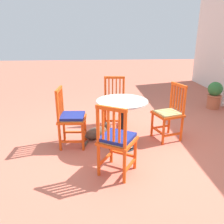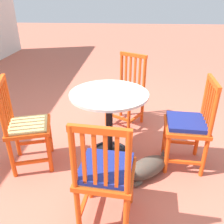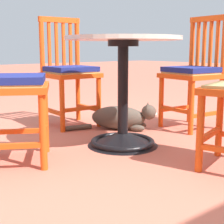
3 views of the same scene
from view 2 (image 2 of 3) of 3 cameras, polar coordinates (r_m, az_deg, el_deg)
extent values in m
plane|color=#BC604C|center=(2.72, -2.09, -8.77)|extent=(24.00, 24.00, 0.00)
cone|color=black|center=(2.60, -0.63, -9.38)|extent=(0.48, 0.48, 0.10)
torus|color=black|center=(2.61, -0.62, -9.82)|extent=(0.44, 0.44, 0.04)
cylinder|color=black|center=(2.42, -0.66, -3.21)|extent=(0.07, 0.07, 0.66)
cylinder|color=black|center=(2.28, -0.71, 3.60)|extent=(0.20, 0.20, 0.04)
cylinder|color=beige|center=(2.27, -0.71, 4.36)|extent=(0.76, 0.76, 0.02)
cylinder|color=#E04C14|center=(2.04, -5.26, -15.15)|extent=(0.04, 0.04, 0.45)
cylinder|color=#E04C14|center=(1.99, 4.63, -16.29)|extent=(0.04, 0.04, 0.45)
cylinder|color=#E04C14|center=(1.65, -8.74, -16.90)|extent=(0.04, 0.04, 0.91)
cylinder|color=#E04C14|center=(1.59, 3.64, -18.52)|extent=(0.04, 0.04, 0.91)
cube|color=#E04C14|center=(1.98, -6.48, -20.19)|extent=(0.34, 0.06, 0.03)
cube|color=#E04C14|center=(1.94, 3.98, -21.54)|extent=(0.34, 0.06, 0.03)
cube|color=#E04C14|center=(2.05, -0.38, -16.90)|extent=(0.06, 0.34, 0.03)
cube|color=#E04C14|center=(1.75, -1.44, -14.48)|extent=(0.44, 0.44, 0.04)
cube|color=tan|center=(1.73, -1.45, -13.93)|extent=(0.38, 0.38, 0.02)
cube|color=#E04C14|center=(1.48, -6.80, -11.00)|extent=(0.02, 0.03, 0.39)
cube|color=#E04C14|center=(1.47, -4.20, -11.33)|extent=(0.02, 0.03, 0.39)
cube|color=#E04C14|center=(1.45, -1.54, -11.65)|extent=(0.02, 0.03, 0.39)
cube|color=#E04C14|center=(1.44, 1.16, -11.94)|extent=(0.02, 0.03, 0.39)
cube|color=#E04C14|center=(1.34, -3.08, -4.43)|extent=(0.07, 0.38, 0.04)
cube|color=navy|center=(1.71, -1.46, -13.17)|extent=(0.39, 0.39, 0.04)
cylinder|color=#E04C14|center=(2.33, 13.08, -9.65)|extent=(0.04, 0.04, 0.45)
cylinder|color=#E04C14|center=(2.61, 12.60, -5.25)|extent=(0.04, 0.04, 0.45)
cylinder|color=#E04C14|center=(2.27, 22.26, -5.23)|extent=(0.04, 0.04, 0.91)
cylinder|color=#E04C14|center=(2.56, 20.69, -1.24)|extent=(0.04, 0.04, 0.91)
cube|color=#E04C14|center=(2.41, 16.97, -11.44)|extent=(0.05, 0.34, 0.03)
cube|color=#E04C14|center=(2.68, 16.06, -6.98)|extent=(0.05, 0.34, 0.03)
cube|color=#E04C14|center=(2.50, 12.70, -8.37)|extent=(0.34, 0.05, 0.03)
cube|color=#E04C14|center=(2.39, 17.38, -3.39)|extent=(0.42, 0.42, 0.04)
cube|color=tan|center=(2.38, 17.46, -2.93)|extent=(0.37, 0.37, 0.02)
cube|color=#E04C14|center=(2.23, 22.89, 0.62)|extent=(0.03, 0.02, 0.39)
cube|color=#E04C14|center=(2.29, 22.52, 1.36)|extent=(0.03, 0.02, 0.39)
cube|color=#E04C14|center=(2.35, 22.17, 2.07)|extent=(0.03, 0.02, 0.39)
cube|color=#E04C14|center=(2.41, 21.84, 2.74)|extent=(0.03, 0.02, 0.39)
cube|color=#E04C14|center=(2.24, 23.27, 6.58)|extent=(0.38, 0.06, 0.04)
cube|color=navy|center=(2.36, 17.55, -2.29)|extent=(0.38, 0.38, 0.04)
cylinder|color=#E04C14|center=(2.90, 4.07, -1.18)|extent=(0.04, 0.04, 0.45)
cylinder|color=#E04C14|center=(3.07, -1.33, 0.55)|extent=(0.04, 0.04, 0.45)
cylinder|color=#E04C14|center=(3.08, 7.55, 5.05)|extent=(0.04, 0.04, 0.91)
cylinder|color=#E04C14|center=(3.24, 2.24, 6.38)|extent=(0.04, 0.04, 0.91)
cube|color=#E04C14|center=(3.07, 5.69, -1.36)|extent=(0.31, 0.20, 0.03)
cube|color=#E04C14|center=(3.23, 0.49, 0.28)|extent=(0.31, 0.20, 0.03)
cube|color=#E04C14|center=(3.01, 1.28, -1.22)|extent=(0.20, 0.31, 0.03)
cube|color=#E04C14|center=(3.03, 3.15, 4.40)|extent=(0.55, 0.55, 0.04)
cube|color=tan|center=(3.02, 3.16, 4.78)|extent=(0.48, 0.48, 0.02)
cube|color=#E04C14|center=(3.03, 6.67, 9.28)|extent=(0.03, 0.03, 0.39)
cube|color=#E04C14|center=(3.06, 5.55, 9.52)|extent=(0.03, 0.03, 0.39)
cube|color=#E04C14|center=(3.10, 4.45, 9.76)|extent=(0.03, 0.03, 0.39)
cube|color=#E04C14|center=(3.13, 3.37, 9.98)|extent=(0.03, 0.03, 0.39)
cube|color=#E04C14|center=(3.03, 5.16, 13.44)|extent=(0.22, 0.34, 0.04)
cube|color=navy|center=(3.01, 3.18, 5.31)|extent=(0.49, 0.49, 0.04)
cylinder|color=#E04C14|center=(2.65, -14.74, -5.05)|extent=(0.04, 0.04, 0.45)
cylinder|color=#E04C14|center=(2.36, -14.85, -9.32)|extent=(0.04, 0.04, 0.45)
cylinder|color=#E04C14|center=(2.59, -22.83, -1.35)|extent=(0.04, 0.04, 0.91)
cylinder|color=#E04C14|center=(2.29, -24.03, -5.27)|extent=(0.04, 0.04, 0.91)
cube|color=#E04C14|center=(2.71, -18.13, -6.90)|extent=(0.13, 0.33, 0.03)
cube|color=#E04C14|center=(2.43, -18.67, -11.27)|extent=(0.13, 0.33, 0.03)
cube|color=#E04C14|center=(2.54, -14.65, -8.10)|extent=(0.33, 0.13, 0.03)
cube|color=#E04C14|center=(2.42, -19.37, -3.32)|extent=(0.50, 0.50, 0.04)
cube|color=tan|center=(2.41, -19.45, -2.86)|extent=(0.44, 0.44, 0.02)
cube|color=#E04C14|center=(2.43, -23.99, 2.59)|extent=(0.03, 0.03, 0.39)
cube|color=#E04C14|center=(2.37, -24.25, 1.93)|extent=(0.03, 0.03, 0.39)
cube|color=#E04C14|center=(2.31, -24.52, 1.24)|extent=(0.03, 0.03, 0.39)
cube|color=#E04C14|center=(2.25, -24.81, 0.51)|extent=(0.03, 0.03, 0.39)
cube|color=#E04C14|center=(2.27, -25.37, 6.38)|extent=(0.37, 0.14, 0.04)
ellipsoid|color=#4C4238|center=(2.34, 8.50, -13.04)|extent=(0.43, 0.47, 0.19)
ellipsoid|color=silver|center=(2.29, 6.57, -14.20)|extent=(0.23, 0.23, 0.14)
sphere|color=#4C4238|center=(2.18, 3.56, -14.44)|extent=(0.12, 0.12, 0.12)
ellipsoid|color=silver|center=(2.17, 2.64, -15.11)|extent=(0.07, 0.07, 0.04)
cone|color=#4C4238|center=(2.13, 4.41, -13.68)|extent=(0.04, 0.04, 0.04)
cone|color=#4C4238|center=(2.17, 3.33, -12.79)|extent=(0.04, 0.04, 0.04)
ellipsoid|color=#4C4238|center=(2.27, 6.13, -16.66)|extent=(0.12, 0.13, 0.05)
ellipsoid|color=#4C4238|center=(2.33, 4.33, -15.17)|extent=(0.12, 0.13, 0.05)
cylinder|color=#4C4238|center=(2.62, 12.02, -10.50)|extent=(0.22, 0.10, 0.04)
camera|label=1|loc=(5.28, 7.57, 27.50)|focal=36.68mm
camera|label=3|loc=(4.20, -23.49, 11.85)|focal=56.16mm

